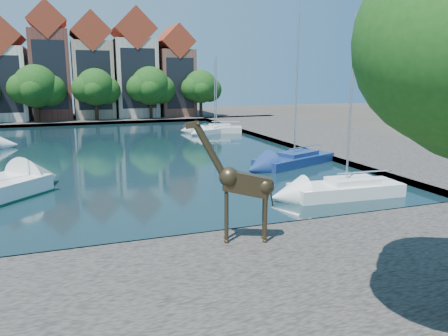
% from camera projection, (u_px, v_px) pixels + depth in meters
% --- Properties ---
extents(ground, '(160.00, 160.00, 0.00)m').
position_uv_depth(ground, '(134.00, 252.00, 17.40)').
color(ground, '#38332B').
rests_on(ground, ground).
extents(water_basin, '(38.00, 50.00, 0.08)m').
position_uv_depth(water_basin, '(95.00, 153.00, 39.50)').
color(water_basin, black).
rests_on(water_basin, ground).
extents(far_quay, '(60.00, 16.00, 0.50)m').
position_uv_depth(far_quay, '(82.00, 119.00, 68.93)').
color(far_quay, '#514C46').
rests_on(far_quay, ground).
extents(right_quay, '(14.00, 52.00, 0.50)m').
position_uv_depth(right_quay, '(332.00, 138.00, 47.70)').
color(right_quay, '#514C46').
rests_on(right_quay, ground).
extents(townhouse_west_inner, '(6.43, 9.18, 15.15)m').
position_uv_depth(townhouse_west_inner, '(4.00, 73.00, 63.99)').
color(townhouse_west_inner, white).
rests_on(townhouse_west_inner, far_quay).
extents(townhouse_center, '(5.44, 9.18, 16.93)m').
position_uv_depth(townhouse_center, '(51.00, 66.00, 65.92)').
color(townhouse_center, brown).
rests_on(townhouse_center, far_quay).
extents(townhouse_east_inner, '(5.94, 9.18, 15.79)m').
position_uv_depth(townhouse_east_inner, '(92.00, 70.00, 68.03)').
color(townhouse_east_inner, tan).
rests_on(townhouse_east_inner, far_quay).
extents(townhouse_east_mid, '(6.43, 9.18, 16.65)m').
position_uv_depth(townhouse_east_mid, '(134.00, 68.00, 70.10)').
color(townhouse_east_mid, beige).
rests_on(townhouse_east_mid, far_quay).
extents(townhouse_east_end, '(5.44, 9.18, 14.43)m').
position_uv_depth(townhouse_east_end, '(174.00, 75.00, 72.45)').
color(townhouse_east_end, brown).
rests_on(townhouse_east_end, far_quay).
extents(far_tree_mid_west, '(7.80, 6.00, 8.00)m').
position_uv_depth(far_tree_mid_west, '(37.00, 88.00, 60.88)').
color(far_tree_mid_west, '#332114').
rests_on(far_tree_mid_west, far_quay).
extents(far_tree_mid_east, '(7.02, 5.40, 7.52)m').
position_uv_depth(far_tree_mid_east, '(96.00, 88.00, 63.54)').
color(far_tree_mid_east, '#332114').
rests_on(far_tree_mid_east, far_quay).
extents(far_tree_east, '(7.54, 5.80, 7.84)m').
position_uv_depth(far_tree_east, '(151.00, 87.00, 66.16)').
color(far_tree_east, '#332114').
rests_on(far_tree_east, far_quay).
extents(far_tree_far_east, '(6.76, 5.20, 7.36)m').
position_uv_depth(far_tree_far_east, '(201.00, 88.00, 68.83)').
color(far_tree_far_east, '#332114').
rests_on(far_tree_far_east, far_quay).
extents(giraffe_statue, '(3.26, 1.35, 4.75)m').
position_uv_depth(giraffe_statue, '(240.00, 183.00, 16.83)').
color(giraffe_statue, '#392E1C').
rests_on(giraffe_statue, near_quay).
extents(sailboat_right_a, '(6.62, 2.65, 10.24)m').
position_uv_depth(sailboat_right_a, '(346.00, 187.00, 25.16)').
color(sailboat_right_a, white).
rests_on(sailboat_right_a, water_basin).
extents(sailboat_right_b, '(7.55, 5.03, 12.09)m').
position_uv_depth(sailboat_right_b, '(294.00, 158.00, 34.11)').
color(sailboat_right_b, navy).
rests_on(sailboat_right_b, water_basin).
extents(sailboat_right_c, '(5.60, 3.92, 8.55)m').
position_uv_depth(sailboat_right_c, '(215.00, 129.00, 53.02)').
color(sailboat_right_c, silver).
rests_on(sailboat_right_c, water_basin).
extents(sailboat_right_d, '(6.51, 4.04, 9.10)m').
position_uv_depth(sailboat_right_d, '(216.00, 128.00, 53.50)').
color(sailboat_right_d, beige).
rests_on(sailboat_right_d, water_basin).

